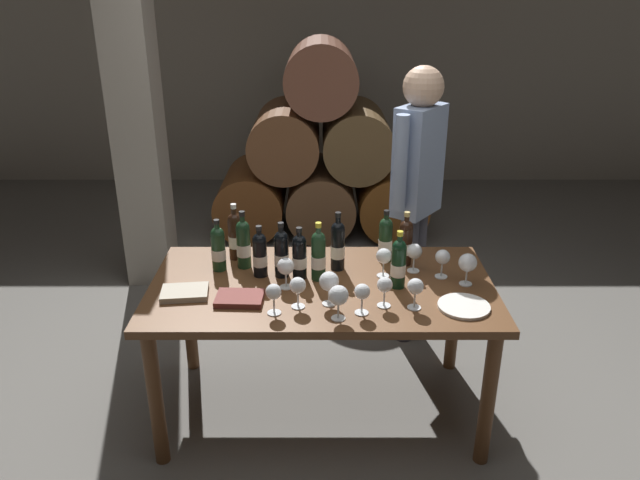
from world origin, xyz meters
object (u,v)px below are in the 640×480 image
at_px(wine_glass_3, 382,257).
at_px(tasting_notebook, 238,298).
at_px(wine_bottle_4, 233,235).
at_px(wine_bottle_7, 397,263).
at_px(wine_glass_6, 272,293).
at_px(wine_glass_8, 327,282).
at_px(sommelier_presenting, 415,182).
at_px(leather_ledger, 183,293).
at_px(wine_bottle_9, 404,242).
at_px(wine_glass_4, 361,293).
at_px(wine_glass_10, 466,263).
at_px(wine_bottle_1, 217,248).
at_px(wine_bottle_0, 280,253).
at_px(wine_glass_7, 414,287).
at_px(wine_glass_5, 284,267).
at_px(wine_glass_11, 441,258).
at_px(wine_glass_0, 296,286).
at_px(wine_bottle_3, 258,254).
at_px(wine_bottle_6, 384,239).
at_px(wine_glass_9, 383,286).
at_px(dining_table, 320,300).
at_px(serving_plate, 462,306).
at_px(wine_bottle_8, 242,243).
at_px(wine_bottle_10, 298,256).
at_px(wine_glass_1, 413,252).
at_px(wine_bottle_2, 336,245).
at_px(wine_glass_2, 337,296).
at_px(wine_bottle_5, 317,255).

distance_m(wine_glass_3, tasting_notebook, 0.75).
height_order(wine_bottle_4, wine_bottle_7, wine_bottle_4).
relative_size(wine_glass_6, wine_glass_8, 0.89).
relative_size(wine_bottle_7, sommelier_presenting, 0.17).
distance_m(wine_bottle_4, leather_ledger, 0.48).
bearing_deg(wine_bottle_7, wine_bottle_9, 75.47).
height_order(wine_glass_4, sommelier_presenting, sommelier_presenting).
bearing_deg(wine_glass_10, wine_bottle_1, 172.31).
xyz_separation_m(wine_bottle_0, wine_glass_7, (0.63, -0.33, -0.02)).
bearing_deg(wine_glass_5, wine_glass_4, -35.31).
xyz_separation_m(wine_glass_10, wine_glass_11, (-0.11, 0.08, -0.01)).
relative_size(wine_glass_11, leather_ledger, 0.68).
relative_size(wine_bottle_1, wine_glass_0, 1.84).
relative_size(wine_glass_8, leather_ledger, 0.75).
bearing_deg(wine_bottle_3, tasting_notebook, -105.38).
distance_m(wine_bottle_4, wine_bottle_9, 0.90).
xyz_separation_m(wine_bottle_1, wine_bottle_7, (0.90, -0.19, 0.01)).
xyz_separation_m(wine_glass_5, sommelier_presenting, (0.74, 0.79, 0.17)).
bearing_deg(wine_glass_6, wine_bottle_6, 45.71).
relative_size(wine_glass_5, wine_glass_8, 0.95).
bearing_deg(wine_bottle_4, wine_bottle_1, -115.87).
bearing_deg(wine_bottle_1, wine_bottle_3, -17.06).
distance_m(wine_bottle_7, wine_glass_9, 0.21).
height_order(dining_table, serving_plate, serving_plate).
height_order(wine_glass_6, wine_glass_7, wine_glass_7).
relative_size(wine_bottle_7, wine_bottle_8, 0.95).
relative_size(wine_bottle_8, wine_glass_6, 2.11).
xyz_separation_m(wine_bottle_7, wine_glass_5, (-0.55, -0.01, -0.02)).
bearing_deg(wine_bottle_10, dining_table, -32.96).
distance_m(wine_bottle_9, wine_glass_4, 0.58).
distance_m(wine_glass_1, wine_glass_7, 0.39).
relative_size(wine_bottle_1, wine_bottle_2, 0.89).
bearing_deg(dining_table, wine_bottle_2, 64.18).
bearing_deg(wine_bottle_4, sommelier_presenting, 23.49).
relative_size(wine_bottle_10, wine_glass_5, 1.73).
bearing_deg(wine_glass_2, wine_bottle_10, 114.11).
height_order(wine_bottle_10, wine_glass_10, wine_bottle_10).
relative_size(wine_glass_5, sommelier_presenting, 0.09).
height_order(wine_bottle_3, sommelier_presenting, sommelier_presenting).
relative_size(wine_bottle_8, wine_glass_9, 2.11).
bearing_deg(wine_glass_3, wine_bottle_5, -174.99).
distance_m(wine_bottle_1, wine_bottle_9, 0.97).
bearing_deg(wine_glass_6, wine_glass_1, 32.08).
bearing_deg(wine_bottle_2, wine_glass_6, -122.83).
relative_size(wine_glass_4, wine_glass_6, 1.00).
height_order(wine_glass_4, wine_glass_9, same).
distance_m(wine_bottle_3, wine_bottle_9, 0.76).
height_order(wine_bottle_0, wine_bottle_1, wine_bottle_0).
height_order(wine_bottle_0, wine_glass_2, wine_bottle_0).
relative_size(wine_bottle_0, wine_glass_3, 1.90).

